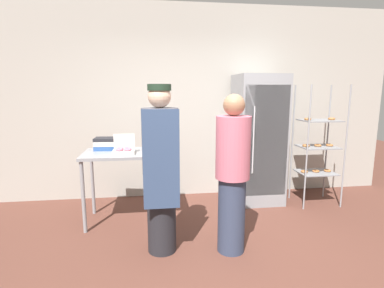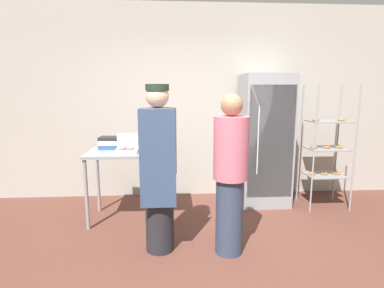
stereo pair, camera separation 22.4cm
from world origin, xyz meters
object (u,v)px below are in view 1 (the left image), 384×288
(refrigerator, at_px, (258,139))
(donut_box, at_px, (124,150))
(baking_rack, at_px, (318,147))
(person_baker, at_px, (161,168))
(person_customer, at_px, (232,174))
(blender_pitcher, at_px, (148,140))
(binder_stack, at_px, (107,144))

(refrigerator, distance_m, donut_box, 1.98)
(refrigerator, relative_size, baking_rack, 1.08)
(person_baker, relative_size, person_customer, 1.06)
(baking_rack, bearing_deg, person_customer, -143.70)
(baking_rack, distance_m, blender_pitcher, 2.44)
(blender_pitcher, distance_m, person_customer, 1.29)
(refrigerator, xyz_separation_m, baking_rack, (0.83, -0.21, -0.09))
(blender_pitcher, distance_m, person_baker, 0.89)
(refrigerator, relative_size, person_baker, 1.10)
(donut_box, relative_size, binder_stack, 0.80)
(donut_box, xyz_separation_m, person_baker, (0.42, -0.68, -0.06))
(person_baker, distance_m, person_customer, 0.72)
(baking_rack, distance_m, person_customer, 1.97)
(person_baker, bearing_deg, binder_stack, 123.43)
(baking_rack, bearing_deg, binder_stack, -178.39)
(binder_stack, height_order, person_customer, person_customer)
(person_baker, bearing_deg, person_customer, -7.52)
(blender_pitcher, xyz_separation_m, person_baker, (0.13, -0.87, -0.14))
(person_baker, bearing_deg, donut_box, 121.72)
(baking_rack, xyz_separation_m, donut_box, (-2.71, -0.40, 0.10))
(baking_rack, bearing_deg, person_baker, -154.97)
(person_customer, bearing_deg, blender_pitcher, 130.89)
(blender_pitcher, bearing_deg, person_baker, -81.68)
(blender_pitcher, bearing_deg, binder_stack, 167.39)
(blender_pitcher, height_order, person_baker, person_baker)
(baking_rack, distance_m, binder_stack, 2.95)
(donut_box, bearing_deg, baking_rack, 8.33)
(refrigerator, distance_m, blender_pitcher, 1.65)
(baking_rack, relative_size, binder_stack, 5.44)
(donut_box, distance_m, person_customer, 1.37)
(donut_box, bearing_deg, binder_stack, 126.89)
(binder_stack, bearing_deg, person_customer, -38.50)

